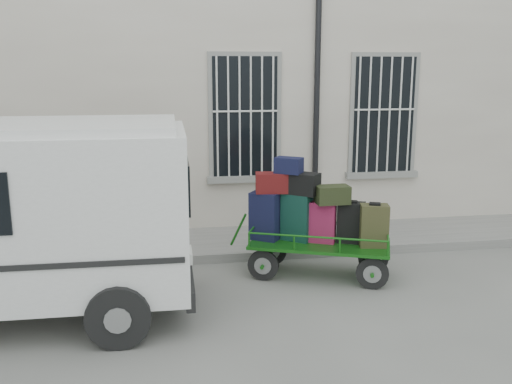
% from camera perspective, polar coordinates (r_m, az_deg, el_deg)
% --- Properties ---
extents(ground, '(80.00, 80.00, 0.00)m').
position_cam_1_polar(ground, '(8.38, 4.67, -9.77)').
color(ground, slate).
rests_on(ground, ground).
extents(building, '(24.00, 5.15, 6.00)m').
position_cam_1_polar(building, '(13.16, -0.97, 11.70)').
color(building, beige).
rests_on(building, ground).
extents(sidewalk, '(24.00, 1.70, 0.15)m').
position_cam_1_polar(sidewalk, '(10.38, 1.75, -4.88)').
color(sidewalk, slate).
rests_on(sidewalk, ground).
extents(luggage_cart, '(2.47, 1.66, 1.83)m').
position_cam_1_polar(luggage_cart, '(8.69, 5.85, -2.87)').
color(luggage_cart, black).
rests_on(luggage_cart, ground).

